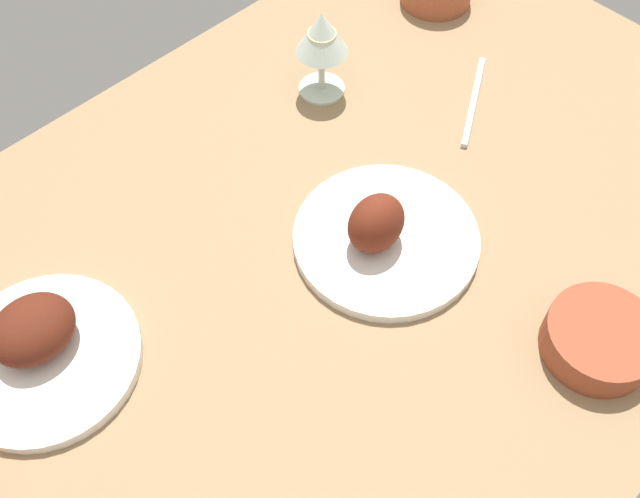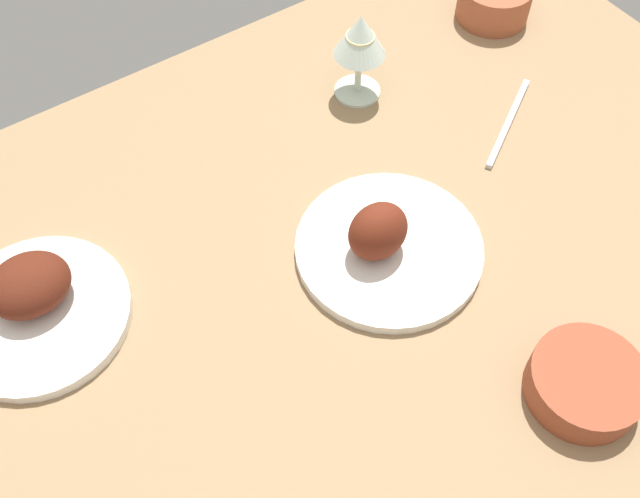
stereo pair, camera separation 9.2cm
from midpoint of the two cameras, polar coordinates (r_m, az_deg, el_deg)
dining_table at (r=95.64cm, az=2.76°, el=-1.56°), size 140.00×90.00×4.00cm
plate_far_side at (r=92.47cm, az=-18.74°, el=-4.21°), size 22.33×22.33×7.81cm
plate_near_viewer at (r=93.36cm, az=7.96°, el=0.22°), size 24.17×24.17×9.40cm
bowl_sauce at (r=89.59cm, az=22.86°, el=-9.79°), size 13.02×13.02×4.51cm
wine_glass at (r=107.51cm, az=5.70°, el=15.78°), size 7.60×7.60×14.00cm
fork_loose at (r=113.20cm, az=16.79°, el=9.28°), size 16.80×10.44×0.80cm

